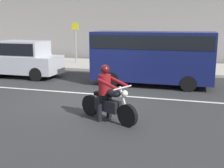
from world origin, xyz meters
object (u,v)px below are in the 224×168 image
street_sign_post (75,38)px  parked_hatchback_silver (24,59)px  pedestrian_bystander (117,47)px  motorcycle_with_rider_crimson (107,98)px  parked_van_navy (153,54)px

street_sign_post → parked_hatchback_silver: bearing=-99.7°
street_sign_post → pedestrian_bystander: bearing=16.8°
motorcycle_with_rider_crimson → parked_hatchback_silver: size_ratio=0.51×
parked_van_navy → pedestrian_bystander: parked_van_navy is taller
motorcycle_with_rider_crimson → parked_van_navy: 5.16m
parked_van_navy → parked_hatchback_silver: 6.47m
motorcycle_with_rider_crimson → pedestrian_bystander: 10.95m
parked_van_navy → street_sign_post: size_ratio=1.99×
street_sign_post → motorcycle_with_rider_crimson: bearing=-62.2°
motorcycle_with_rider_crimson → street_sign_post: size_ratio=0.72×
parked_van_navy → street_sign_post: street_sign_post is taller
motorcycle_with_rider_crimson → pedestrian_bystander: bearing=103.9°
motorcycle_with_rider_crimson → parked_hatchback_silver: bearing=139.2°
motorcycle_with_rider_crimson → pedestrian_bystander: (-2.62, 10.62, 0.48)m
parked_van_navy → street_sign_post: 7.39m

